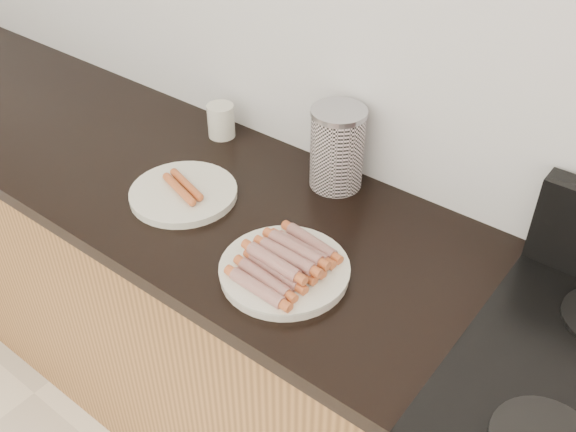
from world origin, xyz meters
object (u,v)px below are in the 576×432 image
Objects in this scene: canister at (337,148)px; mug at (221,121)px; main_plate at (285,272)px; side_plate at (184,193)px.

canister is 2.23× the size of mug.
main_plate is 1.30× the size of canister.
mug reaches higher than side_plate.
main_plate and side_plate have the same top height.
side_plate is at bearing -65.53° from mug.
canister reaches higher than main_plate.
main_plate is 0.38m from side_plate.
canister is at bearing 46.27° from side_plate.
main_plate is 2.89× the size of mug.
main_plate is 1.03× the size of side_plate.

